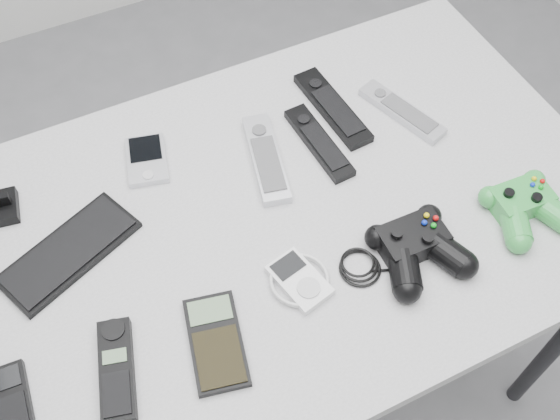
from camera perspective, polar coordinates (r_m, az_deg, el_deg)
name	(u,v)px	position (r m, az deg, el deg)	size (l,w,h in m)	color
floor	(287,383)	(1.88, 0.61, -14.83)	(3.50, 3.50, 0.00)	slate
desk	(284,233)	(1.23, 0.38, -2.04)	(1.20, 0.77, 0.80)	gray
pda_keyboard	(69,252)	(1.18, -17.90, -3.47)	(0.24, 0.10, 0.01)	black
pda	(147,160)	(1.26, -11.53, 4.33)	(0.07, 0.11, 0.02)	silver
remote_silver_a	(266,158)	(1.23, -1.23, 4.56)	(0.05, 0.21, 0.02)	silver
remote_black_a	(319,142)	(1.26, 3.41, 5.93)	(0.04, 0.20, 0.02)	black
remote_black_b	(332,107)	(1.33, 4.59, 8.93)	(0.05, 0.22, 0.02)	black
remote_silver_b	(402,111)	(1.34, 10.56, 8.48)	(0.04, 0.19, 0.02)	#B2B2B9
mobile_phone	(12,398)	(1.09, -22.28, -14.88)	(0.05, 0.11, 0.02)	black
cordless_handset	(117,370)	(1.05, -14.04, -13.38)	(0.05, 0.16, 0.03)	black
calculator	(216,342)	(1.05, -5.59, -11.35)	(0.08, 0.16, 0.02)	black
mp3_player	(299,280)	(1.09, 1.69, -6.10)	(0.10, 0.11, 0.02)	silver
controller_black	(417,246)	(1.13, 11.86, -3.07)	(0.27, 0.17, 0.05)	black
controller_green	(526,205)	(1.23, 20.62, 0.43)	(0.14, 0.15, 0.05)	#258A2C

